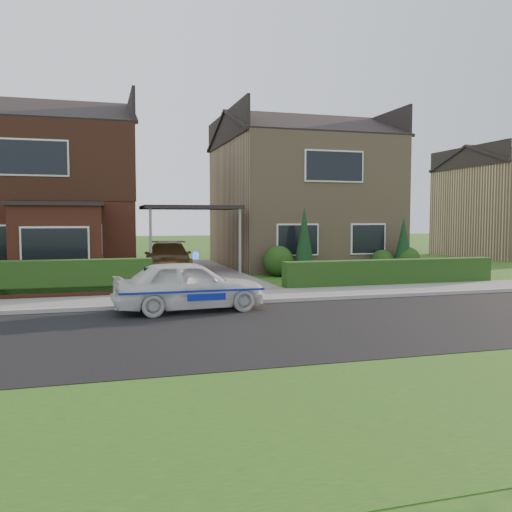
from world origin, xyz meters
name	(u,v)px	position (x,y,z in m)	size (l,w,h in m)	color
ground	(276,327)	(0.00, 0.00, 0.00)	(120.00, 120.00, 0.00)	#1D4913
road	(276,327)	(0.00, 0.00, 0.00)	(60.00, 6.00, 0.02)	black
kerb	(239,302)	(0.00, 3.05, 0.06)	(60.00, 0.16, 0.12)	#9E9993
sidewalk	(230,297)	(0.00, 4.10, 0.05)	(60.00, 2.00, 0.10)	slate
grass_verge	(405,407)	(0.00, -5.00, 0.00)	(60.00, 4.00, 0.01)	#1D4913
driveway	(191,273)	(0.00, 11.00, 0.06)	(3.80, 12.00, 0.12)	#666059
house_left	(42,182)	(-5.78, 13.90, 3.81)	(7.50, 9.53, 7.25)	brown
house_right	(299,189)	(5.80, 13.99, 3.66)	(7.50, 8.06, 7.25)	#9A7D5E
carport_link	(190,209)	(0.00, 10.95, 2.66)	(3.80, 3.00, 2.77)	black
dwarf_wall	(13,295)	(-5.80, 5.30, 0.18)	(7.70, 0.25, 0.36)	brown
hedge_left	(14,301)	(-5.80, 5.45, 0.00)	(7.50, 0.55, 0.90)	#1B3912
hedge_right	(391,286)	(5.80, 5.35, 0.00)	(7.50, 0.55, 0.80)	#1B3912
shrub_left_mid	(86,264)	(-4.00, 9.30, 0.66)	(1.32, 1.32, 1.32)	#1B3912
shrub_left_near	(132,269)	(-2.40, 9.60, 0.42)	(0.84, 0.84, 0.84)	#1B3912
shrub_right_near	(278,261)	(3.20, 9.40, 0.60)	(1.20, 1.20, 1.20)	#1B3912
shrub_right_mid	(382,261)	(7.80, 9.50, 0.48)	(0.96, 0.96, 0.96)	#1B3912
shrub_right_far	(407,260)	(8.80, 9.20, 0.54)	(1.08, 1.08, 1.08)	#1B3912
conifer_a	(304,243)	(4.20, 9.20, 1.30)	(0.90, 0.90, 2.60)	black
conifer_b	(403,246)	(8.60, 9.20, 1.10)	(0.90, 0.90, 2.20)	black
neighbour_right	(512,213)	(20.00, 16.00, 2.60)	(6.50, 7.00, 5.20)	#9A7D5E
police_car	(189,286)	(-1.44, 2.40, 0.62)	(3.36, 3.76, 1.41)	silver
driveway_car	(168,258)	(-1.00, 10.18, 0.74)	(1.75, 4.29, 1.25)	brown
potted_plant_c	(19,277)	(-6.03, 8.27, 0.35)	(0.39, 0.39, 0.70)	gray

